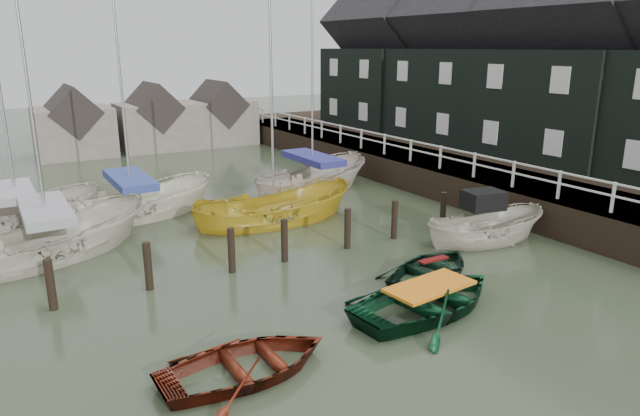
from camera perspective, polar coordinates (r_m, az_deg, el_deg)
ground at (r=16.59m, az=5.03°, el=-7.76°), size 120.00×120.00×0.00m
pier at (r=29.53m, az=8.68°, el=4.10°), size 3.04×32.00×2.70m
land_strip at (r=33.40m, az=16.00°, el=3.78°), size 14.00×38.00×1.50m
quay_houses at (r=31.85m, az=18.57°, el=13.35°), size 6.52×28.14×10.01m
mooring_pilings at (r=18.24m, az=-3.32°, el=-3.81°), size 13.72×0.22×1.80m
far_sheds at (r=39.79m, az=-16.50°, el=8.32°), size 14.00×4.08×4.39m
rowboat_red at (r=12.54m, az=-7.26°, el=-16.20°), size 3.80×2.74×0.78m
rowboat_green at (r=15.32m, az=10.79°, el=-10.08°), size 4.87×3.70×0.95m
rowboat_dkgreen at (r=17.48m, az=11.18°, el=-6.75°), size 4.29×3.69×0.75m
motorboat at (r=20.78m, az=16.08°, el=-3.14°), size 4.81×2.55×2.72m
sailboat_a at (r=20.64m, az=-25.30°, el=-4.30°), size 7.43×4.93×10.49m
sailboat_b at (r=24.10m, az=-18.18°, el=-0.78°), size 7.05×3.29×11.14m
sailboat_c at (r=22.49m, az=-4.58°, el=-1.32°), size 6.72×2.80×10.74m
sailboat_d at (r=27.16m, az=-0.74°, el=1.86°), size 7.36×4.41×11.79m
sailboat_e at (r=24.37m, az=-27.77°, el=-1.66°), size 6.52×3.51×10.01m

